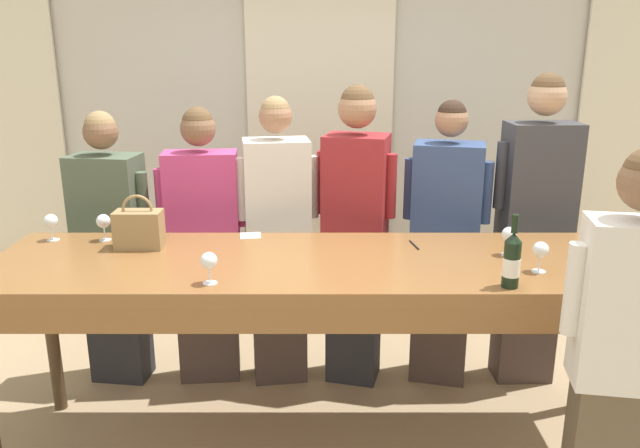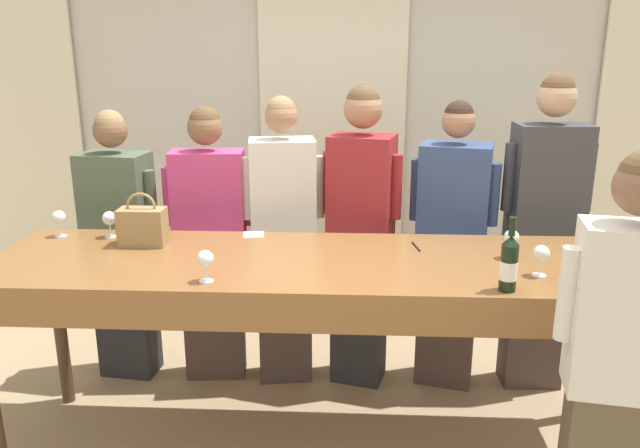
% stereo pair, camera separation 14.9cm
% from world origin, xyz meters
% --- Properties ---
extents(ground_plane, '(18.00, 18.00, 0.00)m').
position_xyz_m(ground_plane, '(0.00, 0.00, 0.00)').
color(ground_plane, tan).
extents(wall_back, '(12.00, 0.06, 2.80)m').
position_xyz_m(wall_back, '(0.00, 2.03, 1.40)').
color(wall_back, beige).
rests_on(wall_back, ground_plane).
extents(curtain_panel_left, '(1.10, 0.03, 2.69)m').
position_xyz_m(curtain_panel_left, '(-2.52, 1.97, 1.34)').
color(curtain_panel_left, '#EFE5C6').
rests_on(curtain_panel_left, ground_plane).
extents(curtain_panel_center, '(1.10, 0.03, 2.69)m').
position_xyz_m(curtain_panel_center, '(0.00, 1.97, 1.34)').
color(curtain_panel_center, '#EFE5C6').
rests_on(curtain_panel_center, ground_plane).
extents(tasting_bar, '(3.15, 0.87, 1.04)m').
position_xyz_m(tasting_bar, '(0.00, -0.02, 0.95)').
color(tasting_bar, brown).
rests_on(tasting_bar, ground_plane).
extents(wine_bottle, '(0.07, 0.07, 0.32)m').
position_xyz_m(wine_bottle, '(0.80, -0.35, 1.16)').
color(wine_bottle, black).
rests_on(wine_bottle, tasting_bar).
extents(handbag, '(0.23, 0.13, 0.27)m').
position_xyz_m(handbag, '(-0.91, 0.18, 1.14)').
color(handbag, '#997A4C').
rests_on(handbag, tasting_bar).
extents(wine_glass_front_left, '(0.07, 0.07, 0.14)m').
position_xyz_m(wine_glass_front_left, '(-1.12, 0.29, 1.14)').
color(wine_glass_front_left, white).
rests_on(wine_glass_front_left, tasting_bar).
extents(wine_glass_front_mid, '(0.07, 0.07, 0.14)m').
position_xyz_m(wine_glass_front_mid, '(0.99, -0.17, 1.14)').
color(wine_glass_front_mid, white).
rests_on(wine_glass_front_mid, tasting_bar).
extents(wine_glass_front_right, '(0.07, 0.07, 0.14)m').
position_xyz_m(wine_glass_front_right, '(0.91, 0.06, 1.14)').
color(wine_glass_front_right, white).
rests_on(wine_glass_front_right, tasting_bar).
extents(wine_glass_center_left, '(0.07, 0.07, 0.14)m').
position_xyz_m(wine_glass_center_left, '(-0.47, -0.31, 1.14)').
color(wine_glass_center_left, white).
rests_on(wine_glass_center_left, tasting_bar).
extents(wine_glass_center_right, '(0.07, 0.07, 0.14)m').
position_xyz_m(wine_glass_center_right, '(-1.40, 0.30, 1.14)').
color(wine_glass_center_right, white).
rests_on(wine_glass_center_right, tasting_bar).
extents(napkin, '(0.12, 0.12, 0.00)m').
position_xyz_m(napkin, '(-0.37, 0.37, 1.04)').
color(napkin, white).
rests_on(napkin, tasting_bar).
extents(pen, '(0.03, 0.14, 0.01)m').
position_xyz_m(pen, '(0.48, 0.21, 1.04)').
color(pen, black).
rests_on(pen, tasting_bar).
extents(guest_olive_jacket, '(0.51, 0.30, 1.67)m').
position_xyz_m(guest_olive_jacket, '(-1.24, 0.72, 0.85)').
color(guest_olive_jacket, '#28282D').
rests_on(guest_olive_jacket, ground_plane).
extents(guest_pink_top, '(0.54, 0.25, 1.69)m').
position_xyz_m(guest_pink_top, '(-0.69, 0.72, 0.87)').
color(guest_pink_top, '#473833').
rests_on(guest_pink_top, ground_plane).
extents(guest_cream_sweater, '(0.49, 0.31, 1.75)m').
position_xyz_m(guest_cream_sweater, '(-0.25, 0.72, 0.89)').
color(guest_cream_sweater, '#473833').
rests_on(guest_cream_sweater, ground_plane).
extents(guest_striped_shirt, '(0.47, 0.36, 1.81)m').
position_xyz_m(guest_striped_shirt, '(0.21, 0.72, 0.94)').
color(guest_striped_shirt, '#28282D').
rests_on(guest_striped_shirt, ground_plane).
extents(guest_navy_coat, '(0.51, 0.36, 1.73)m').
position_xyz_m(guest_navy_coat, '(0.74, 0.72, 0.87)').
color(guest_navy_coat, '#473833').
rests_on(guest_navy_coat, ground_plane).
extents(guest_beige_cap, '(0.52, 0.26, 1.88)m').
position_xyz_m(guest_beige_cap, '(1.27, 0.72, 0.97)').
color(guest_beige_cap, '#473833').
rests_on(guest_beige_cap, ground_plane).
extents(host_pouring, '(0.47, 0.27, 1.70)m').
position_xyz_m(host_pouring, '(1.12, -0.73, 0.89)').
color(host_pouring, brown).
rests_on(host_pouring, ground_plane).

